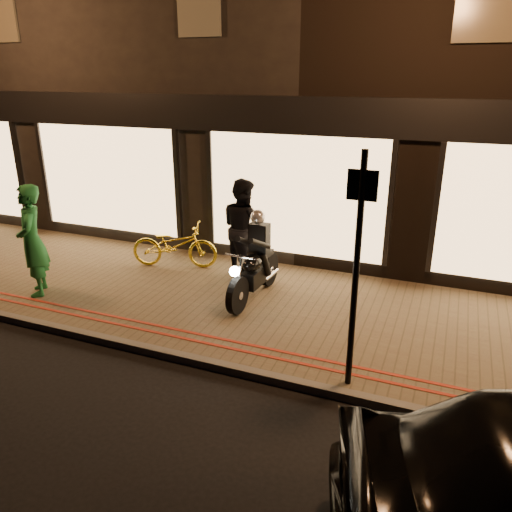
# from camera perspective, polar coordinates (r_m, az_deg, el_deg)

# --- Properties ---
(ground) EXTENTS (90.00, 90.00, 0.00)m
(ground) POSITION_cam_1_polar(r_m,az_deg,el_deg) (7.21, -5.77, -12.72)
(ground) COLOR black
(ground) RESTS_ON ground
(sidewalk) EXTENTS (50.00, 4.00, 0.12)m
(sidewalk) POSITION_cam_1_polar(r_m,az_deg,el_deg) (8.76, 0.28, -5.83)
(sidewalk) COLOR brown
(sidewalk) RESTS_ON ground
(kerb_stone) EXTENTS (50.00, 0.14, 0.12)m
(kerb_stone) POSITION_cam_1_polar(r_m,az_deg,el_deg) (7.21, -5.60, -12.12)
(kerb_stone) COLOR #59544C
(kerb_stone) RESTS_ON ground
(red_kerb_lines) EXTENTS (50.00, 0.26, 0.01)m
(red_kerb_lines) POSITION_cam_1_polar(r_m,az_deg,el_deg) (7.56, -3.85, -9.87)
(red_kerb_lines) COLOR maroon
(red_kerb_lines) RESTS_ON sidewalk
(building_row) EXTENTS (48.00, 10.11, 8.50)m
(building_row) POSITION_cam_1_polar(r_m,az_deg,el_deg) (14.60, 11.28, 21.20)
(building_row) COLOR black
(building_row) RESTS_ON ground
(motorcycle) EXTENTS (0.60, 1.94, 1.59)m
(motorcycle) POSITION_cam_1_polar(r_m,az_deg,el_deg) (8.74, -0.10, -1.05)
(motorcycle) COLOR black
(motorcycle) RESTS_ON sidewalk
(sign_post) EXTENTS (0.35, 0.08, 3.00)m
(sign_post) POSITION_cam_1_polar(r_m,az_deg,el_deg) (6.02, 11.44, -0.70)
(sign_post) COLOR black
(sign_post) RESTS_ON sidewalk
(bicycle_gold) EXTENTS (1.87, 1.07, 0.93)m
(bicycle_gold) POSITION_cam_1_polar(r_m,az_deg,el_deg) (10.36, -9.29, 1.24)
(bicycle_gold) COLOR yellow
(bicycle_gold) RESTS_ON sidewalk
(person_green) EXTENTS (0.83, 0.87, 2.00)m
(person_green) POSITION_cam_1_polar(r_m,az_deg,el_deg) (9.64, -24.22, 1.61)
(person_green) COLOR #1C6C32
(person_green) RESTS_ON sidewalk
(person_dark) EXTENTS (1.18, 1.13, 1.92)m
(person_dark) POSITION_cam_1_polar(r_m,az_deg,el_deg) (9.69, -1.46, 3.27)
(person_dark) COLOR black
(person_dark) RESTS_ON sidewalk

